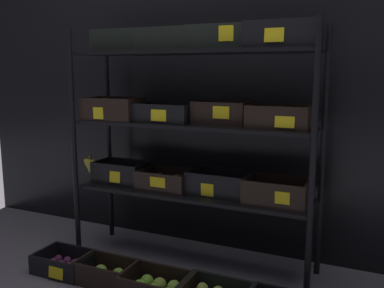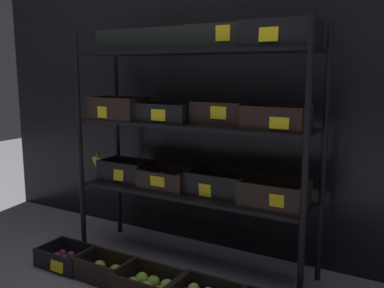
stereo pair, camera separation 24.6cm
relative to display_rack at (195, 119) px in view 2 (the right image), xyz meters
name	(u,v)px [view 2 (the right image)]	position (x,y,z in m)	size (l,w,h in m)	color
ground_plane	(192,263)	(-0.01, -0.01, -0.88)	(10.00, 10.00, 0.00)	slate
storefront_wall	(222,47)	(-0.01, 0.37, 0.43)	(3.82, 0.12, 2.62)	black
display_rack	(195,119)	(0.00, 0.00, 0.00)	(1.55, 0.39, 1.40)	black
crate_ground_plum	(67,259)	(-0.65, -0.41, -0.84)	(0.33, 0.24, 0.11)	black
crate_ground_apple_green	(105,270)	(-0.34, -0.42, -0.83)	(0.33, 0.20, 0.13)	black
crate_ground_center_apple_green	(150,286)	(-0.02, -0.43, -0.84)	(0.35, 0.24, 0.12)	black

